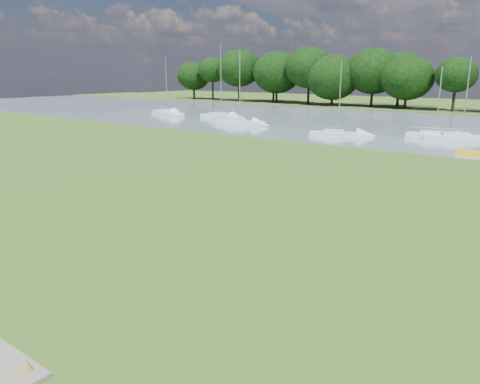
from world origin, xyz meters
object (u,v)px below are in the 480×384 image
Objects in this scene: sailboat_1 at (239,121)px; sailboat_6 at (221,115)px; sailboat_4 at (461,136)px; kayak at (478,154)px; sailboat_7 at (337,132)px; sailboat_9 at (167,112)px; sailboat_8 at (435,134)px.

sailboat_6 is at bearing 139.16° from sailboat_1.
kayak is at bearing -90.16° from sailboat_4.
sailboat_1 is at bearing -28.15° from sailboat_6.
sailboat_4 is 0.77× the size of sailboat_6.
sailboat_4 reaches higher than sailboat_7.
sailboat_7 is (-14.29, 3.95, 0.23)m from kayak.
kayak is 0.43× the size of sailboat_7.
sailboat_4 is at bearing -0.58° from sailboat_1.
sailboat_4 is 1.04× the size of sailboat_7.
sailboat_6 reaches higher than sailboat_9.
kayak is at bearing -37.24° from sailboat_7.
sailboat_4 is (-3.29, 8.61, 0.26)m from kayak.
sailboat_7 is 33.17m from sailboat_9.
kayak is 0.48× the size of sailboat_8.
kayak is at bearing -10.51° from sailboat_6.
kayak is 9.22m from sailboat_4.
sailboat_6 reaches higher than sailboat_4.
sailboat_8 is (8.61, 4.34, 0.05)m from sailboat_7.
sailboat_9 is at bearing -171.85° from sailboat_6.
sailboat_1 is 18.43m from sailboat_9.
sailboat_6 is (-32.79, 2.43, 0.07)m from sailboat_4.
sailboat_1 is at bearing 174.52° from sailboat_8.
sailboat_1 is 23.35m from sailboat_8.
sailboat_4 is at bearing 1.17° from sailboat_7.
sailboat_9 is at bearing 146.41° from sailboat_7.
sailboat_9 is (-46.76, 10.73, 0.30)m from kayak.
sailboat_4 is (25.64, 2.51, -0.08)m from sailboat_1.
sailboat_9 is (-17.84, 4.64, -0.04)m from sailboat_1.
sailboat_7 is at bearing -14.53° from sailboat_1.
sailboat_6 reaches higher than sailboat_7.
sailboat_1 is (-28.93, 6.10, 0.34)m from kayak.
sailboat_6 is 1.19× the size of sailboat_9.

